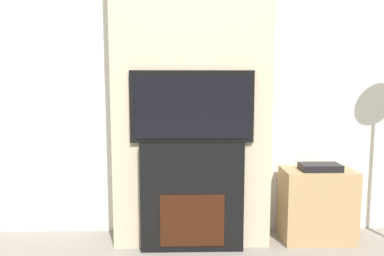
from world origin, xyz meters
The scene contains 5 objects.
wall_back centered at (0.00, 2.03, 1.35)m, with size 6.00×0.06×2.70m.
chimney_breast centered at (0.00, 1.83, 1.35)m, with size 1.13×0.34×2.70m.
fireplace centered at (0.00, 1.66, 0.39)m, with size 0.72×0.15×0.78m.
television centered at (0.00, 1.66, 1.02)m, with size 0.85×0.07×0.50m.
media_stand centered at (0.95, 1.79, 0.28)m, with size 0.53×0.30×0.59m.
Camera 1 is at (-0.06, -0.92, 1.18)m, focal length 35.00 mm.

